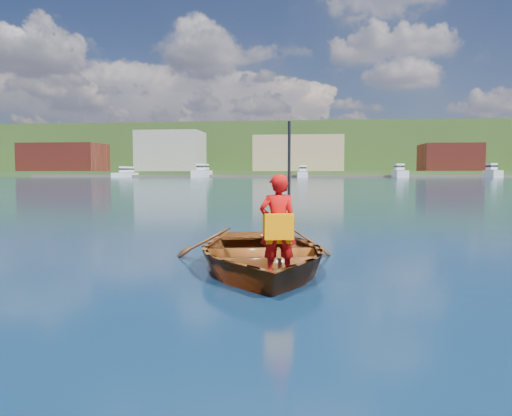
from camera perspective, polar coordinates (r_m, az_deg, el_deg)
ground at (r=7.73m, az=6.05°, el=-5.88°), size 600.00×600.00×0.00m
rowboat at (r=6.87m, az=0.44°, el=-5.22°), size 3.16×3.98×0.74m
child_paddler at (r=5.94m, az=2.55°, el=-1.97°), size 0.49×0.39×1.85m
shoreline at (r=244.39m, az=6.56°, el=6.08°), size 400.00×140.00×22.00m
dock at (r=155.91m, az=3.05°, el=3.66°), size 160.00×12.05×0.80m
waterfront_buildings at (r=172.91m, az=3.98°, el=6.12°), size 202.00×16.00×14.00m
marina_yachts at (r=151.02m, az=8.61°, el=3.99°), size 143.65×13.53×4.43m
hillside_trees at (r=241.78m, az=1.18°, el=7.77°), size 278.70×78.69×25.12m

